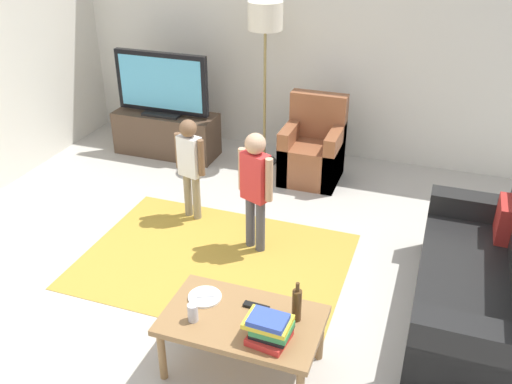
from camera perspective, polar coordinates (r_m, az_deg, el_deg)
ground at (r=4.36m, az=-2.68°, el=-11.12°), size 7.80×7.80×0.00m
wall_back at (r=6.40m, az=7.44°, el=15.37°), size 6.00×0.12×2.70m
area_rug at (r=4.80m, az=-4.27°, el=-6.93°), size 2.20×1.60×0.01m
tv_stand at (r=6.68m, az=-9.06°, el=5.84°), size 1.20×0.44×0.50m
tv at (r=6.46m, az=-9.56°, el=10.72°), size 1.10×0.28×0.71m
couch at (r=4.33m, az=22.53°, el=-9.13°), size 0.80×1.80×0.86m
armchair at (r=6.03m, az=5.83°, el=4.07°), size 0.60×0.60×0.90m
floor_lamp at (r=5.98m, az=0.95°, el=16.59°), size 0.36×0.36×1.78m
child_near_tv at (r=5.15m, az=-6.72°, el=3.21°), size 0.32×0.17×0.99m
child_center at (r=4.62m, az=-0.07°, el=1.04°), size 0.34×0.21×1.08m
coffee_table at (r=3.62m, az=-1.39°, el=-13.25°), size 1.00×0.60×0.42m
book_stack at (r=3.39m, az=1.41°, el=-13.69°), size 0.28×0.25×0.17m
bottle at (r=3.51m, az=4.16°, el=-11.34°), size 0.06×0.06×0.28m
tv_remote at (r=3.65m, az=0.03°, el=-11.56°), size 0.17×0.05×0.02m
soda_can at (r=3.55m, az=-6.44°, el=-12.08°), size 0.07×0.07×0.12m
plate at (r=3.74m, az=-5.22°, el=-10.57°), size 0.22×0.22×0.02m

